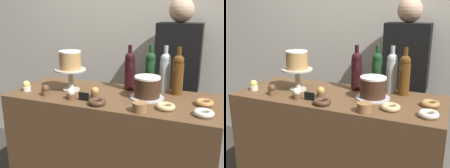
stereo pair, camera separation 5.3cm
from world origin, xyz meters
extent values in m
cube|color=beige|center=(0.00, 0.86, 1.30)|extent=(6.00, 0.05, 2.60)
cube|color=brown|center=(0.00, 0.00, 0.47)|extent=(1.40, 0.56, 0.94)
cylinder|color=beige|center=(-0.32, 0.00, 0.95)|extent=(0.12, 0.12, 0.01)
cylinder|color=beige|center=(-0.32, 0.00, 1.02)|extent=(0.04, 0.04, 0.14)
cylinder|color=beige|center=(-0.32, 0.00, 1.09)|extent=(0.22, 0.22, 0.01)
cylinder|color=tan|center=(-0.32, 0.00, 1.16)|extent=(0.15, 0.15, 0.12)
cylinder|color=white|center=(-0.32, 0.00, 1.22)|extent=(0.15, 0.15, 0.01)
cylinder|color=silver|center=(0.24, 0.03, 0.95)|extent=(0.22, 0.22, 0.01)
cylinder|color=#3D2619|center=(0.24, 0.03, 1.01)|extent=(0.17, 0.17, 0.12)
cylinder|color=white|center=(0.24, 0.03, 1.08)|extent=(0.17, 0.17, 0.01)
cylinder|color=#193D1E|center=(0.20, 0.23, 1.05)|extent=(0.08, 0.08, 0.22)
sphere|color=#193D1E|center=(0.20, 0.23, 1.18)|extent=(0.07, 0.07, 0.07)
cylinder|color=#193D1E|center=(0.20, 0.23, 1.23)|extent=(0.03, 0.03, 0.08)
cylinder|color=#B2BCC1|center=(0.31, 0.22, 1.05)|extent=(0.08, 0.08, 0.22)
sphere|color=#B2BCC1|center=(0.31, 0.22, 1.18)|extent=(0.07, 0.07, 0.07)
cylinder|color=#B2BCC1|center=(0.31, 0.22, 1.23)|extent=(0.03, 0.03, 0.08)
cylinder|color=#5B3814|center=(0.40, 0.19, 1.05)|extent=(0.08, 0.08, 0.22)
sphere|color=#5B3814|center=(0.40, 0.19, 1.18)|extent=(0.07, 0.07, 0.07)
cylinder|color=#5B3814|center=(0.40, 0.19, 1.23)|extent=(0.03, 0.03, 0.08)
cylinder|color=black|center=(0.07, 0.17, 1.05)|extent=(0.08, 0.08, 0.22)
sphere|color=black|center=(0.07, 0.17, 1.18)|extent=(0.07, 0.07, 0.07)
cylinder|color=black|center=(0.07, 0.17, 1.23)|extent=(0.03, 0.03, 0.08)
cylinder|color=brown|center=(-0.42, -0.17, 0.96)|extent=(0.06, 0.06, 0.03)
sphere|color=brown|center=(-0.42, -0.17, 0.99)|extent=(0.05, 0.05, 0.05)
cylinder|color=white|center=(-0.61, -0.13, 0.96)|extent=(0.06, 0.06, 0.03)
sphere|color=#EFDB6B|center=(-0.61, -0.13, 0.99)|extent=(0.05, 0.05, 0.05)
cylinder|color=brown|center=(-0.09, -0.09, 0.96)|extent=(0.06, 0.06, 0.03)
sphere|color=#CC9347|center=(-0.09, -0.09, 0.99)|extent=(0.05, 0.05, 0.05)
cylinder|color=brown|center=(-0.22, -0.17, 0.96)|extent=(0.06, 0.06, 0.03)
sphere|color=white|center=(-0.22, -0.17, 0.99)|extent=(0.05, 0.05, 0.05)
torus|color=#E0C17F|center=(0.39, -0.12, 0.96)|extent=(0.11, 0.11, 0.03)
torus|color=#B27F47|center=(0.59, 0.03, 0.96)|extent=(0.11, 0.11, 0.03)
torus|color=silver|center=(0.60, -0.15, 0.96)|extent=(0.11, 0.11, 0.03)
torus|color=#472D1E|center=(-0.02, -0.20, 0.96)|extent=(0.11, 0.11, 0.03)
cylinder|color=olive|center=(0.26, -0.22, 0.95)|extent=(0.08, 0.08, 0.01)
cylinder|color=olive|center=(0.26, -0.22, 0.96)|extent=(0.08, 0.08, 0.01)
cylinder|color=olive|center=(0.26, -0.22, 0.97)|extent=(0.08, 0.08, 0.01)
cylinder|color=olive|center=(0.26, -0.22, 0.98)|extent=(0.08, 0.08, 0.01)
cylinder|color=olive|center=(0.26, -0.22, 0.99)|extent=(0.08, 0.08, 0.01)
cube|color=black|center=(-0.13, -0.16, 0.97)|extent=(0.07, 0.01, 0.05)
cube|color=black|center=(0.34, 0.65, 0.42)|extent=(0.28, 0.18, 0.85)
cube|color=black|center=(0.34, 0.65, 1.12)|extent=(0.36, 0.22, 0.55)
sphere|color=tan|center=(0.34, 0.65, 1.50)|extent=(0.20, 0.20, 0.20)
camera|label=1|loc=(0.63, -1.60, 1.51)|focal=42.66mm
camera|label=2|loc=(0.68, -1.58, 1.51)|focal=42.66mm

